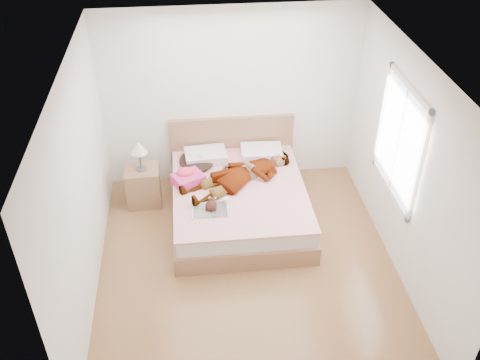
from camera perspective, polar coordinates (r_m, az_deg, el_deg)
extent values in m
plane|color=#562F1A|center=(6.67, 0.80, -9.15)|extent=(4.00, 4.00, 0.00)
imported|color=white|center=(7.15, 0.05, 0.89)|extent=(1.79, 1.39, 0.23)
ellipsoid|color=black|center=(7.53, -4.64, 2.10)|extent=(0.49, 0.61, 0.09)
cube|color=silver|center=(7.43, -4.13, 2.68)|extent=(0.08, 0.09, 0.05)
plane|color=white|center=(5.18, 1.04, 11.79)|extent=(4.00, 4.00, 0.00)
plane|color=white|center=(7.54, -0.96, 8.79)|extent=(3.60, 0.00, 3.60)
plane|color=white|center=(4.37, 4.21, -15.28)|extent=(3.60, 0.00, 3.60)
plane|color=white|center=(5.92, -16.67, -1.10)|extent=(0.00, 4.00, 4.00)
plane|color=silver|center=(6.28, 17.45, 1.03)|extent=(0.00, 4.00, 4.00)
cube|color=white|center=(6.39, 16.62, 4.01)|extent=(0.02, 1.10, 1.30)
cube|color=silver|center=(5.95, 18.50, 1.09)|extent=(0.04, 0.06, 1.42)
cube|color=silver|center=(6.86, 14.98, 6.54)|extent=(0.04, 0.06, 1.42)
cube|color=silver|center=(6.76, 15.66, -0.91)|extent=(0.04, 1.22, 0.06)
cube|color=silver|center=(6.08, 17.70, 9.47)|extent=(0.04, 1.22, 0.06)
cube|color=silver|center=(6.39, 16.59, 4.01)|extent=(0.03, 0.04, 1.30)
cube|color=#8A6040|center=(7.29, -0.09, -3.20)|extent=(1.78, 2.08, 0.26)
cube|color=silver|center=(7.14, -0.09, -1.70)|extent=(1.70, 2.00, 0.22)
cube|color=white|center=(7.06, -0.09, -0.89)|extent=(1.74, 2.04, 0.03)
cube|color=brown|center=(7.89, -0.88, 3.46)|extent=(1.80, 0.07, 1.00)
cube|color=white|center=(7.59, -3.68, 2.61)|extent=(0.61, 0.44, 0.13)
cube|color=white|center=(7.65, 2.31, 2.96)|extent=(0.60, 0.43, 0.13)
cube|color=#D63A8B|center=(7.14, -5.55, 0.12)|extent=(0.48, 0.45, 0.13)
ellipsoid|color=#F84367|center=(7.13, -5.86, 0.85)|extent=(0.25, 0.19, 0.12)
cube|color=white|center=(6.67, -3.20, -3.25)|extent=(0.46, 0.31, 0.01)
cube|color=silver|center=(6.66, -4.23, -3.23)|extent=(0.23, 0.31, 0.02)
cube|color=black|center=(6.67, -2.17, -3.11)|extent=(0.23, 0.31, 0.02)
cylinder|color=silver|center=(6.75, -1.48, -2.27)|extent=(0.10, 0.10, 0.09)
torus|color=silver|center=(6.76, -1.18, -2.16)|extent=(0.06, 0.03, 0.06)
cylinder|color=black|center=(6.73, -1.49, -2.03)|extent=(0.08, 0.08, 0.00)
ellipsoid|color=black|center=(6.65, -3.10, -2.77)|extent=(0.17, 0.19, 0.12)
ellipsoid|color=white|center=(6.63, -3.12, -2.78)|extent=(0.09, 0.10, 0.06)
sphere|color=black|center=(6.71, -3.00, -2.23)|extent=(0.09, 0.09, 0.09)
sphere|color=#FBA4CE|center=(6.73, -3.25, -1.93)|extent=(0.03, 0.03, 0.03)
sphere|color=pink|center=(6.72, -2.68, -1.97)|extent=(0.03, 0.03, 0.03)
ellipsoid|color=black|center=(6.64, -3.59, -3.14)|extent=(0.05, 0.06, 0.03)
ellipsoid|color=black|center=(6.63, -2.69, -3.20)|extent=(0.05, 0.06, 0.03)
cube|color=brown|center=(7.59, -10.26, -0.61)|extent=(0.47, 0.42, 0.57)
cylinder|color=#4C4C4C|center=(7.42, -10.49, 1.22)|extent=(0.15, 0.15, 0.02)
cylinder|color=#484848|center=(7.35, -10.61, 2.15)|extent=(0.03, 0.03, 0.29)
cone|color=silver|center=(7.24, -10.78, 3.44)|extent=(0.23, 0.23, 0.16)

